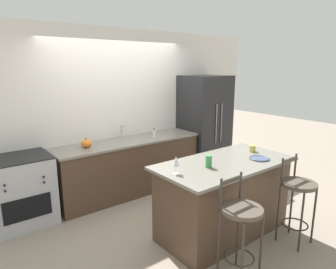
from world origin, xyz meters
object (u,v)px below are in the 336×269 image
(bar_stool_near, at_px, (241,221))
(refrigerator, at_px, (204,125))
(oven_range, at_px, (20,191))
(pumpkin_decoration, at_px, (86,143))
(wine_glass, at_px, (176,161))
(tumbler_cup, at_px, (209,161))
(dinner_plate, at_px, (259,158))
(soap_bottle, at_px, (154,134))
(bar_stool_far, at_px, (297,194))
(coffee_mug, at_px, (252,149))

(bar_stool_near, bearing_deg, refrigerator, 52.15)
(oven_range, xyz_separation_m, pumpkin_decoration, (0.96, 0.01, 0.50))
(wine_glass, bearing_deg, tumbler_cup, -8.94)
(dinner_plate, xyz_separation_m, soap_bottle, (-0.30, 1.88, 0.02))
(bar_stool_far, height_order, pumpkin_decoration, bar_stool_far)
(refrigerator, distance_m, oven_range, 3.41)
(dinner_plate, distance_m, coffee_mug, 0.33)
(bar_stool_near, relative_size, dinner_plate, 4.18)
(dinner_plate, bearing_deg, coffee_mug, 51.92)
(oven_range, xyz_separation_m, dinner_plate, (2.40, -2.01, 0.49))
(tumbler_cup, height_order, pumpkin_decoration, tumbler_cup)
(bar_stool_near, height_order, pumpkin_decoration, bar_stool_near)
(bar_stool_near, xyz_separation_m, wine_glass, (-0.22, 0.73, 0.47))
(oven_range, relative_size, pumpkin_decoration, 6.01)
(soap_bottle, bearing_deg, wine_glass, -117.83)
(tumbler_cup, bearing_deg, bar_stool_near, -107.95)
(oven_range, xyz_separation_m, soap_bottle, (2.10, -0.13, 0.51))
(coffee_mug, bearing_deg, wine_glass, -179.31)
(wine_glass, xyz_separation_m, tumbler_cup, (0.43, -0.07, -0.07))
(bar_stool_far, bearing_deg, wine_glass, 149.84)
(bar_stool_far, xyz_separation_m, coffee_mug, (0.11, 0.75, 0.37))
(refrigerator, relative_size, oven_range, 2.04)
(bar_stool_far, xyz_separation_m, tumbler_cup, (-0.83, 0.66, 0.40))
(oven_range, distance_m, soap_bottle, 2.17)
(refrigerator, relative_size, tumbler_cup, 13.47)
(bar_stool_near, xyz_separation_m, tumbler_cup, (0.21, 0.66, 0.40))
(bar_stool_near, relative_size, bar_stool_far, 1.00)
(dinner_plate, bearing_deg, oven_range, 140.12)
(bar_stool_far, bearing_deg, coffee_mug, 81.87)
(pumpkin_decoration, bearing_deg, wine_glass, -81.13)
(pumpkin_decoration, bearing_deg, soap_bottle, -6.91)
(wine_glass, relative_size, soap_bottle, 1.20)
(soap_bottle, bearing_deg, pumpkin_decoration, 173.09)
(coffee_mug, relative_size, pumpkin_decoration, 0.75)
(dinner_plate, height_order, soap_bottle, soap_bottle)
(bar_stool_far, relative_size, wine_glass, 5.31)
(refrigerator, bearing_deg, bar_stool_near, -127.85)
(wine_glass, height_order, coffee_mug, wine_glass)
(dinner_plate, height_order, coffee_mug, coffee_mug)
(refrigerator, bearing_deg, soap_bottle, -175.68)
(dinner_plate, bearing_deg, refrigerator, 63.87)
(wine_glass, xyz_separation_m, soap_bottle, (0.86, 1.64, -0.12))
(bar_stool_near, distance_m, pumpkin_decoration, 2.58)
(bar_stool_far, relative_size, coffee_mug, 9.08)
(tumbler_cup, bearing_deg, soap_bottle, 75.83)
(pumpkin_decoration, height_order, soap_bottle, soap_bottle)
(oven_range, distance_m, dinner_plate, 3.17)
(bar_stool_far, bearing_deg, refrigerator, 70.49)
(oven_range, height_order, coffee_mug, coffee_mug)
(coffee_mug, relative_size, soap_bottle, 0.70)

